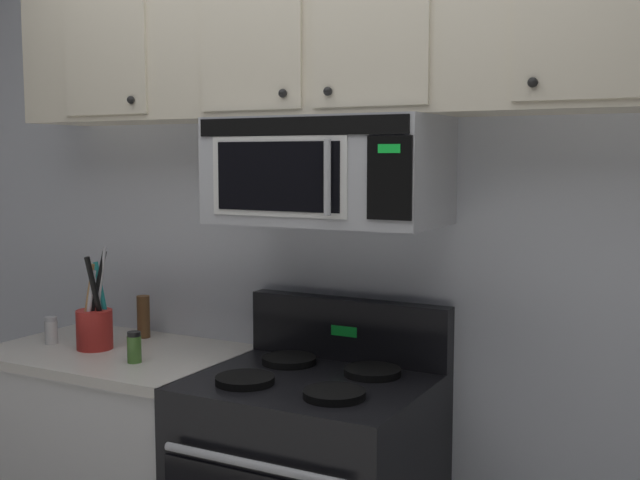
% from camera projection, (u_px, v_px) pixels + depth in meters
% --- Properties ---
extents(back_wall, '(5.20, 0.10, 2.70)m').
position_uv_depth(back_wall, '(359.00, 232.00, 2.84)').
color(back_wall, silver).
rests_on(back_wall, ground_plane).
extents(over_range_microwave, '(0.76, 0.43, 0.35)m').
position_uv_depth(over_range_microwave, '(327.00, 171.00, 2.60)').
color(over_range_microwave, '#B7BABF').
extents(upper_cabinets, '(2.50, 0.36, 0.55)m').
position_uv_depth(upper_cabinets, '(332.00, 33.00, 2.58)').
color(upper_cabinets, beige).
extents(counter_segment, '(0.93, 0.65, 0.90)m').
position_uv_depth(counter_segment, '(119.00, 464.00, 3.01)').
color(counter_segment, silver).
rests_on(counter_segment, ground_plane).
extents(utensil_crock_red, '(0.13, 0.13, 0.39)m').
position_uv_depth(utensil_crock_red, '(95.00, 324.00, 2.96)').
color(utensil_crock_red, red).
rests_on(utensil_crock_red, counter_segment).
extents(salt_shaker, '(0.05, 0.05, 0.11)m').
position_uv_depth(salt_shaker, '(51.00, 330.00, 3.05)').
color(salt_shaker, white).
rests_on(salt_shaker, counter_segment).
extents(pepper_mill, '(0.05, 0.05, 0.17)m').
position_uv_depth(pepper_mill, '(143.00, 317.00, 3.15)').
color(pepper_mill, brown).
rests_on(pepper_mill, counter_segment).
extents(spice_jar, '(0.05, 0.05, 0.11)m').
position_uv_depth(spice_jar, '(134.00, 347.00, 2.77)').
color(spice_jar, '#4C7F33').
rests_on(spice_jar, counter_segment).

